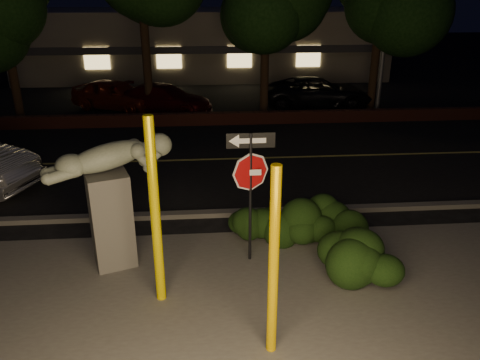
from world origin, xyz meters
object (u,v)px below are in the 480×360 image
parked_car_darkred (164,99)px  sculpture (110,190)px  signpost (251,173)px  parked_car_red (115,95)px  yellow_pole_left (155,214)px  parked_car_dark (318,92)px  yellow_pole_right (274,265)px

parked_car_darkred → sculpture: bearing=-158.5°
sculpture → signpost: bearing=-21.6°
sculpture → parked_car_darkred: 12.58m
signpost → parked_car_darkred: bearing=100.6°
parked_car_darkred → parked_car_red: bearing=93.2°
yellow_pole_left → signpost: bearing=34.6°
parked_car_red → parked_car_darkred: size_ratio=0.94×
parked_car_dark → signpost: bearing=165.8°
yellow_pole_right → parked_car_darkred: 15.51m
yellow_pole_left → parked_car_red: 14.98m
yellow_pole_left → yellow_pole_right: yellow_pole_left is taller
sculpture → parked_car_dark: sculpture is taller
yellow_pole_right → signpost: (-0.06, 2.59, 0.40)m
signpost → sculpture: size_ratio=1.04×
yellow_pole_left → sculpture: yellow_pole_left is taller
signpost → parked_car_dark: signpost is taller
yellow_pole_left → parked_car_dark: bearing=66.6°
yellow_pole_right → parked_car_dark: size_ratio=0.60×
yellow_pole_right → parked_car_darkred: yellow_pole_right is taller
yellow_pole_right → sculpture: size_ratio=1.17×
yellow_pole_left → parked_car_darkred: (-0.85, 13.84, -1.03)m
signpost → yellow_pole_right: bearing=-89.4°
yellow_pole_left → parked_car_dark: yellow_pole_left is taller
yellow_pole_left → parked_car_red: size_ratio=0.82×
yellow_pole_left → signpost: yellow_pole_left is taller
sculpture → parked_car_dark: size_ratio=0.52×
sculpture → parked_car_red: 13.53m
parked_car_dark → parked_car_darkred: bearing=98.9°
yellow_pole_left → parked_car_red: yellow_pole_left is taller
parked_car_darkred → parked_car_dark: 7.08m
signpost → parked_car_dark: bearing=70.4°
yellow_pole_right → sculpture: bearing=135.0°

